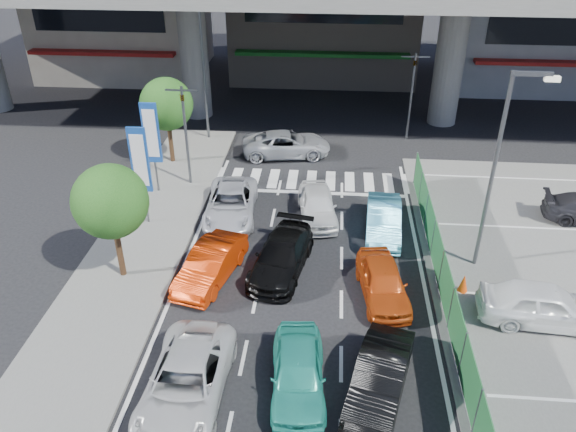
# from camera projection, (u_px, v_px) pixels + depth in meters

# --- Properties ---
(ground) EXTENTS (120.00, 120.00, 0.00)m
(ground) POSITION_uv_depth(u_px,v_px,m) (292.00, 361.00, 18.30)
(ground) COLOR black
(ground) RESTS_ON ground
(sidewalk_left) EXTENTS (4.00, 30.00, 0.12)m
(sidewalk_left) POSITION_uv_depth(u_px,v_px,m) (124.00, 275.00, 22.21)
(sidewalk_left) COLOR #5D5D5A
(sidewalk_left) RESTS_ON ground
(fence_run) EXTENTS (0.16, 22.00, 1.80)m
(fence_run) POSITION_uv_depth(u_px,v_px,m) (456.00, 328.00, 18.32)
(fence_run) COLOR #1F5B2D
(fence_run) RESTS_ON ground
(building_east) EXTENTS (12.00, 10.90, 12.00)m
(building_east) POSITION_uv_depth(u_px,v_px,m) (542.00, 0.00, 41.47)
(building_east) COLOR gray
(building_east) RESTS_ON ground
(traffic_light_left) EXTENTS (1.60, 1.24, 5.20)m
(traffic_light_left) POSITION_uv_depth(u_px,v_px,m) (184.00, 112.00, 27.03)
(traffic_light_left) COLOR #595B60
(traffic_light_left) RESTS_ON ground
(traffic_light_right) EXTENTS (1.60, 1.24, 5.20)m
(traffic_light_right) POSITION_uv_depth(u_px,v_px,m) (414.00, 75.00, 32.17)
(traffic_light_right) COLOR #595B60
(traffic_light_right) RESTS_ON ground
(street_lamp_right) EXTENTS (1.65, 0.22, 8.00)m
(street_lamp_right) POSITION_uv_depth(u_px,v_px,m) (501.00, 158.00, 20.49)
(street_lamp_right) COLOR #595B60
(street_lamp_right) RESTS_ON ground
(street_lamp_left) EXTENTS (1.65, 0.22, 8.00)m
(street_lamp_left) POSITION_uv_depth(u_px,v_px,m) (206.00, 61.00, 31.75)
(street_lamp_left) COLOR #595B60
(street_lamp_left) RESTS_ON ground
(signboard_near) EXTENTS (0.80, 0.14, 4.70)m
(signboard_near) POSITION_uv_depth(u_px,v_px,m) (140.00, 163.00, 24.11)
(signboard_near) COLOR #595B60
(signboard_near) RESTS_ON ground
(signboard_far) EXTENTS (0.80, 0.14, 4.70)m
(signboard_far) POSITION_uv_depth(u_px,v_px,m) (151.00, 136.00, 26.71)
(signboard_far) COLOR #595B60
(signboard_far) RESTS_ON ground
(tree_near) EXTENTS (2.80, 2.80, 4.80)m
(tree_near) POSITION_uv_depth(u_px,v_px,m) (110.00, 202.00, 20.51)
(tree_near) COLOR #382314
(tree_near) RESTS_ON ground
(tree_far) EXTENTS (2.80, 2.80, 4.80)m
(tree_far) POSITION_uv_depth(u_px,v_px,m) (166.00, 104.00, 29.57)
(tree_far) COLOR #382314
(tree_far) RESTS_ON ground
(sedan_white_mid_left) EXTENTS (2.39, 5.01, 1.38)m
(sedan_white_mid_left) POSITION_uv_depth(u_px,v_px,m) (186.00, 382.00, 16.62)
(sedan_white_mid_left) COLOR silver
(sedan_white_mid_left) RESTS_ON ground
(taxi_teal_mid) EXTENTS (1.93, 4.16, 1.38)m
(taxi_teal_mid) POSITION_uv_depth(u_px,v_px,m) (298.00, 372.00, 16.95)
(taxi_teal_mid) COLOR teal
(taxi_teal_mid) RESTS_ON ground
(hatch_black_mid_right) EXTENTS (2.46, 4.37, 1.36)m
(hatch_black_mid_right) POSITION_uv_depth(u_px,v_px,m) (380.00, 377.00, 16.79)
(hatch_black_mid_right) COLOR black
(hatch_black_mid_right) RESTS_ON ground
(taxi_orange_left) EXTENTS (2.44, 4.42, 1.38)m
(taxi_orange_left) POSITION_uv_depth(u_px,v_px,m) (211.00, 264.00, 21.75)
(taxi_orange_left) COLOR red
(taxi_orange_left) RESTS_ON ground
(sedan_black_mid) EXTENTS (2.68, 4.89, 1.34)m
(sedan_black_mid) POSITION_uv_depth(u_px,v_px,m) (282.00, 256.00, 22.28)
(sedan_black_mid) COLOR black
(sedan_black_mid) RESTS_ON ground
(taxi_orange_right) EXTENTS (2.14, 4.14, 1.35)m
(taxi_orange_right) POSITION_uv_depth(u_px,v_px,m) (383.00, 282.00, 20.82)
(taxi_orange_right) COLOR #BB4110
(taxi_orange_right) RESTS_ON ground
(wagon_silver_front_left) EXTENTS (2.56, 4.98, 1.34)m
(wagon_silver_front_left) POSITION_uv_depth(u_px,v_px,m) (231.00, 204.00, 25.91)
(wagon_silver_front_left) COLOR silver
(wagon_silver_front_left) RESTS_ON ground
(sedan_white_front_mid) EXTENTS (2.18, 4.23, 1.38)m
(sedan_white_front_mid) POSITION_uv_depth(u_px,v_px,m) (317.00, 205.00, 25.77)
(sedan_white_front_mid) COLOR silver
(sedan_white_front_mid) RESTS_ON ground
(kei_truck_front_right) EXTENTS (1.69, 4.26, 1.38)m
(kei_truck_front_right) POSITION_uv_depth(u_px,v_px,m) (384.00, 220.00, 24.62)
(kei_truck_front_right) COLOR #459ABA
(kei_truck_front_right) RESTS_ON ground
(crossing_wagon_silver) EXTENTS (5.27, 3.06, 1.38)m
(crossing_wagon_silver) POSITION_uv_depth(u_px,v_px,m) (286.00, 144.00, 31.80)
(crossing_wagon_silver) COLOR #B5B7BE
(crossing_wagon_silver) RESTS_ON ground
(parked_sedan_white) EXTENTS (4.59, 2.16, 1.52)m
(parked_sedan_white) POSITION_uv_depth(u_px,v_px,m) (545.00, 305.00, 19.47)
(parked_sedan_white) COLOR white
(parked_sedan_white) RESTS_ON parking_lot
(traffic_cone) EXTENTS (0.43, 0.43, 0.73)m
(traffic_cone) POSITION_uv_depth(u_px,v_px,m) (464.00, 283.00, 21.16)
(traffic_cone) COLOR #F84C0D
(traffic_cone) RESTS_ON parking_lot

